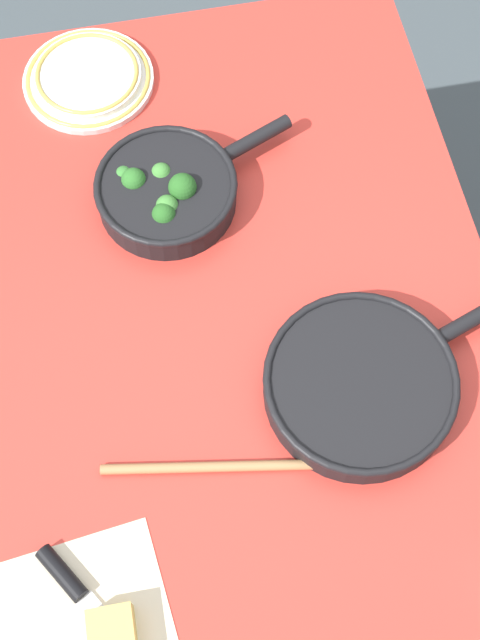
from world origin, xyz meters
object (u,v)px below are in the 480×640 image
(dinner_plate_stack, at_px, (88,78))
(wooden_spoon, at_px, (276,465))
(skillet_eggs, at_px, (362,384))
(grater_knife, at_px, (89,606))
(skillet_broccoli, at_px, (167,190))
(cheese_block, at_px, (113,638))

(dinner_plate_stack, bearing_deg, wooden_spoon, -166.63)
(wooden_spoon, xyz_separation_m, dinner_plate_stack, (0.75, 0.18, 0.01))
(skillet_eggs, bearing_deg, grater_knife, -171.39)
(skillet_broccoli, bearing_deg, cheese_block, -128.15)
(skillet_broccoli, distance_m, grater_knife, 0.65)
(skillet_broccoli, bearing_deg, dinner_plate_stack, 87.03)
(wooden_spoon, distance_m, dinner_plate_stack, 0.77)
(skillet_broccoli, distance_m, cheese_block, 0.69)
(skillet_broccoli, relative_size, dinner_plate_stack, 1.49)
(wooden_spoon, bearing_deg, skillet_eggs, 41.12)
(skillet_broccoli, height_order, wooden_spoon, skillet_broccoli)
(skillet_eggs, distance_m, grater_knife, 0.49)
(skillet_broccoli, bearing_deg, grater_knife, -131.51)
(skillet_eggs, distance_m, cheese_block, 0.49)
(wooden_spoon, bearing_deg, cheese_block, -134.17)
(skillet_broccoli, height_order, cheese_block, skillet_broccoli)
(grater_knife, bearing_deg, skillet_eggs, 85.58)
(wooden_spoon, relative_size, grater_knife, 1.60)
(dinner_plate_stack, bearing_deg, grater_knife, 173.15)
(skillet_broccoli, distance_m, skillet_eggs, 0.45)
(skillet_broccoli, bearing_deg, skillet_eggs, -82.75)
(skillet_eggs, bearing_deg, cheese_block, -165.01)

